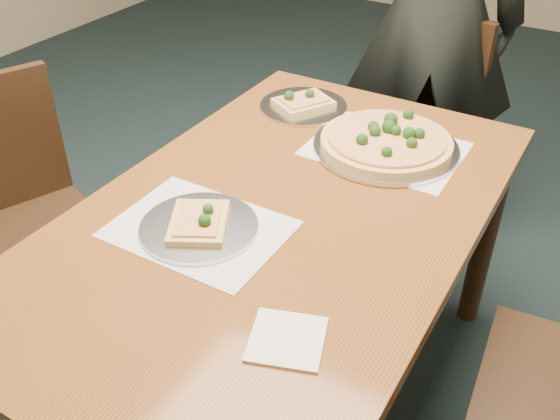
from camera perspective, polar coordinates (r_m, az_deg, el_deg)
The scene contains 11 objects.
ground at distance 2.14m, azimuth -3.42°, elevation -14.63°, with size 8.00×8.00×0.00m, color black.
dining_table at distance 1.59m, azimuth -0.00°, elevation -2.71°, with size 0.90×1.50×0.75m.
chair_far at distance 2.53m, azimuth 12.22°, elevation 8.10°, with size 0.49×0.49×0.91m.
chair_left at distance 2.12m, azimuth -22.84°, elevation 0.15°, with size 0.55×0.55×0.91m.
diner at distance 2.43m, azimuth 13.96°, elevation 16.62°, with size 0.66×0.43×1.80m, color black.
placemat_main at distance 1.81m, azimuth 9.61°, elevation 5.54°, with size 0.42×0.32×0.00m, color white.
placemat_near at distance 1.48m, azimuth -7.40°, elevation -1.71°, with size 0.40×0.30×0.00m, color white.
pizza_pan at distance 1.81m, azimuth 9.71°, elevation 6.16°, with size 0.41×0.41×0.07m.
slice_plate_near at distance 1.48m, azimuth -7.41°, elevation -1.33°, with size 0.28×0.28×0.06m.
slice_plate_far at distance 2.02m, azimuth 2.13°, elevation 9.64°, with size 0.28×0.28×0.06m.
napkin at distance 1.21m, azimuth 0.64°, elevation -11.72°, with size 0.14×0.14×0.01m, color white.
Camera 1 is at (0.81, -1.12, 1.63)m, focal length 40.00 mm.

